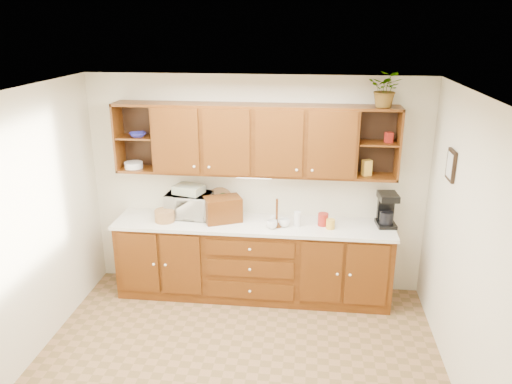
% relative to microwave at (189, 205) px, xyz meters
% --- Properties ---
extents(floor, '(4.00, 4.00, 0.00)m').
position_rel_microwave_xyz_m(floor, '(0.78, -1.56, -1.09)').
color(floor, olive).
rests_on(floor, ground).
extents(ceiling, '(4.00, 4.00, 0.00)m').
position_rel_microwave_xyz_m(ceiling, '(0.78, -1.56, 1.51)').
color(ceiling, white).
rests_on(ceiling, back_wall).
extents(back_wall, '(4.00, 0.00, 4.00)m').
position_rel_microwave_xyz_m(back_wall, '(0.78, 0.19, 0.21)').
color(back_wall, beige).
rests_on(back_wall, floor).
extents(left_wall, '(0.00, 3.50, 3.50)m').
position_rel_microwave_xyz_m(left_wall, '(-1.22, -1.56, 0.21)').
color(left_wall, beige).
rests_on(left_wall, floor).
extents(right_wall, '(0.00, 3.50, 3.50)m').
position_rel_microwave_xyz_m(right_wall, '(2.78, -1.56, 0.21)').
color(right_wall, beige).
rests_on(right_wall, floor).
extents(base_cabinets, '(3.20, 0.60, 0.90)m').
position_rel_microwave_xyz_m(base_cabinets, '(0.78, -0.11, -0.64)').
color(base_cabinets, '#3E1D07').
rests_on(base_cabinets, floor).
extents(countertop, '(3.24, 0.64, 0.04)m').
position_rel_microwave_xyz_m(countertop, '(0.78, -0.12, -0.17)').
color(countertop, white).
rests_on(countertop, base_cabinets).
extents(upper_cabinets, '(3.20, 0.33, 0.80)m').
position_rel_microwave_xyz_m(upper_cabinets, '(0.79, 0.03, 0.81)').
color(upper_cabinets, '#3E1D07').
rests_on(upper_cabinets, back_wall).
extents(undercabinet_light, '(0.40, 0.05, 0.02)m').
position_rel_microwave_xyz_m(undercabinet_light, '(0.78, -0.03, 0.38)').
color(undercabinet_light, white).
rests_on(undercabinet_light, upper_cabinets).
extents(framed_picture, '(0.03, 0.24, 0.30)m').
position_rel_microwave_xyz_m(framed_picture, '(2.76, -0.66, 0.76)').
color(framed_picture, black).
rests_on(framed_picture, right_wall).
extents(wicker_basket, '(0.26, 0.26, 0.14)m').
position_rel_microwave_xyz_m(wicker_basket, '(-0.25, -0.19, -0.08)').
color(wicker_basket, '#A37344').
rests_on(wicker_basket, countertop).
extents(microwave, '(0.55, 0.40, 0.29)m').
position_rel_microwave_xyz_m(microwave, '(0.00, 0.00, 0.00)').
color(microwave, beige).
rests_on(microwave, countertop).
extents(towel_stack, '(0.38, 0.32, 0.10)m').
position_rel_microwave_xyz_m(towel_stack, '(0.00, 0.00, 0.19)').
color(towel_stack, '#EBD16E').
rests_on(towel_stack, microwave).
extents(wine_bottle, '(0.08, 0.08, 0.28)m').
position_rel_microwave_xyz_m(wine_bottle, '(0.40, 0.06, -0.01)').
color(wine_bottle, '#11331C').
rests_on(wine_bottle, countertop).
extents(woven_tray, '(0.34, 0.12, 0.33)m').
position_rel_microwave_xyz_m(woven_tray, '(0.35, 0.13, -0.14)').
color(woven_tray, '#A37344').
rests_on(woven_tray, countertop).
extents(bread_box, '(0.49, 0.41, 0.29)m').
position_rel_microwave_xyz_m(bread_box, '(0.42, -0.10, 0.00)').
color(bread_box, '#3E1D07').
rests_on(bread_box, countertop).
extents(mug_tree, '(0.27, 0.28, 0.33)m').
position_rel_microwave_xyz_m(mug_tree, '(1.06, -0.19, -0.09)').
color(mug_tree, '#3E1D07').
rests_on(mug_tree, countertop).
extents(canister_red, '(0.15, 0.15, 0.14)m').
position_rel_microwave_xyz_m(canister_red, '(1.58, -0.10, -0.07)').
color(canister_red, maroon).
rests_on(canister_red, countertop).
extents(canister_white, '(0.09, 0.09, 0.18)m').
position_rel_microwave_xyz_m(canister_white, '(1.29, -0.16, -0.06)').
color(canister_white, white).
rests_on(canister_white, countertop).
extents(canister_yellow, '(0.13, 0.13, 0.11)m').
position_rel_microwave_xyz_m(canister_yellow, '(1.67, -0.19, -0.09)').
color(canister_yellow, gold).
rests_on(canister_yellow, countertop).
extents(coffee_maker, '(0.23, 0.29, 0.39)m').
position_rel_microwave_xyz_m(coffee_maker, '(2.30, -0.01, 0.04)').
color(coffee_maker, black).
rests_on(coffee_maker, countertop).
extents(bowl_stack, '(0.25, 0.25, 0.05)m').
position_rel_microwave_xyz_m(bowl_stack, '(-0.56, -0.01, 0.84)').
color(bowl_stack, '#292A99').
rests_on(bowl_stack, upper_cabinets).
extents(plate_stack, '(0.28, 0.28, 0.07)m').
position_rel_microwave_xyz_m(plate_stack, '(-0.65, 0.01, 0.47)').
color(plate_stack, white).
rests_on(plate_stack, upper_cabinets).
extents(pantry_box_yellow, '(0.12, 0.11, 0.18)m').
position_rel_microwave_xyz_m(pantry_box_yellow, '(2.04, 0.01, 0.52)').
color(pantry_box_yellow, gold).
rests_on(pantry_box_yellow, upper_cabinets).
extents(pantry_box_red, '(0.09, 0.09, 0.11)m').
position_rel_microwave_xyz_m(pantry_box_red, '(2.26, 0.02, 0.87)').
color(pantry_box_red, maroon).
rests_on(pantry_box_red, upper_cabinets).
extents(potted_plant, '(0.44, 0.41, 0.38)m').
position_rel_microwave_xyz_m(potted_plant, '(2.18, -0.02, 1.40)').
color(potted_plant, '#999999').
rests_on(potted_plant, upper_cabinets).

